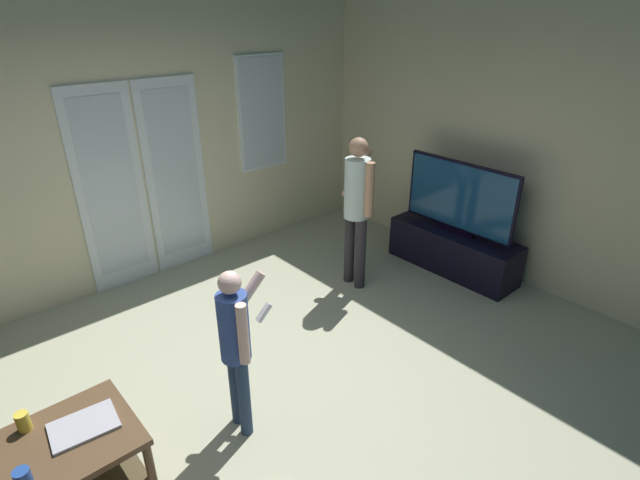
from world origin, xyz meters
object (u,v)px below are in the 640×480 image
coffee_table (51,467)px  cup_by_laptop (23,422)px  tv_stand (453,251)px  laptop_closed (84,426)px  person_adult (357,201)px  flat_screen_tv (460,198)px  person_child (236,339)px  cup_near_edge (24,480)px

coffee_table → cup_by_laptop: bearing=100.7°
tv_stand → cup_by_laptop: size_ratio=12.17×
coffee_table → laptop_closed: (0.21, 0.02, 0.14)m
person_adult → laptop_closed: size_ratio=4.38×
laptop_closed → flat_screen_tv: bearing=8.9°
coffee_table → person_child: 1.19m
tv_stand → laptop_closed: (-3.83, -0.17, 0.26)m
cup_by_laptop → flat_screen_tv: bearing=-0.3°
person_adult → person_child: person_adult is taller
flat_screen_tv → cup_by_laptop: (-4.07, 0.02, -0.30)m
cup_near_edge → coffee_table: bearing=56.2°
coffee_table → cup_by_laptop: 0.29m
flat_screen_tv → laptop_closed: 3.85m
flat_screen_tv → cup_by_laptop: 4.09m
tv_stand → flat_screen_tv: bearing=115.2°
tv_stand → person_adult: size_ratio=0.92×
coffee_table → cup_near_edge: bearing=-123.8°
person_child → laptop_closed: person_child is taller
tv_stand → cup_near_edge: (-4.17, -0.39, 0.31)m
coffee_table → cup_near_edge: 0.30m
person_child → laptop_closed: 0.95m
coffee_table → person_child: size_ratio=0.76×
flat_screen_tv → person_adult: bearing=153.8°
flat_screen_tv → laptop_closed: size_ratio=3.57×
cup_by_laptop → person_adult: bearing=8.6°
flat_screen_tv → person_adult: size_ratio=0.82×
coffee_table → cup_near_edge: cup_near_edge is taller
coffee_table → tv_stand: size_ratio=0.65×
person_adult → cup_by_laptop: 3.14m
cup_near_edge → cup_by_laptop: bearing=77.8°
laptop_closed → cup_near_edge: (-0.34, -0.21, 0.05)m
laptop_closed → cup_near_edge: size_ratio=2.82×
laptop_closed → cup_near_edge: 0.40m
person_child → laptop_closed: size_ratio=3.48×
tv_stand → flat_screen_tv: size_ratio=1.13×
tv_stand → person_child: person_child is taller
cup_by_laptop → laptop_closed: bearing=-38.6°
tv_stand → person_child: size_ratio=1.16×
cup_by_laptop → person_child: bearing=-18.0°
person_adult → person_child: 2.11m
person_adult → person_child: bearing=-156.4°
person_child → cup_by_laptop: 1.23m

